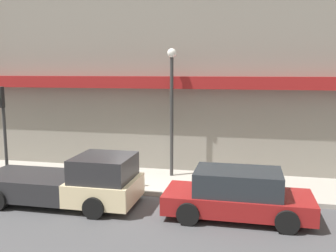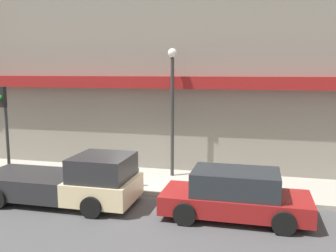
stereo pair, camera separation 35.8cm
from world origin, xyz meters
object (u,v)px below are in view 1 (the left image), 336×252
Objects in this scene: street_lamp at (172,97)px; traffic_light at (2,116)px; parked_car at (238,195)px; pickup_truck at (70,182)px; fire_hydrant at (137,177)px.

street_lamp is 1.40× the size of traffic_light.
street_lamp is 6.63m from traffic_light.
parked_car is 9.42m from traffic_light.
parked_car is at bearing -1.56° from pickup_truck.
street_lamp is (0.94, 1.73, 2.89)m from fire_hydrant.
pickup_truck is 5.49m from parked_car.
parked_car is (5.49, 0.00, -0.03)m from pickup_truck.
street_lamp reaches higher than fire_hydrant.
parked_car reaches higher than fire_hydrant.
traffic_light reaches higher than parked_car.
traffic_light reaches higher than pickup_truck.
traffic_light is (-3.58, 1.61, 1.93)m from pickup_truck.
parked_car is 6.12× the size of fire_hydrant.
traffic_light is at bearing 169.11° from parked_car.
street_lamp reaches higher than pickup_truck.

